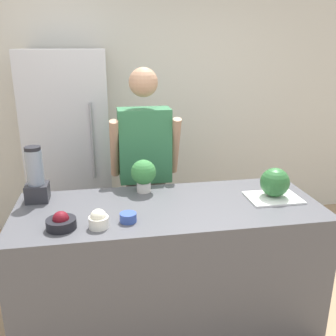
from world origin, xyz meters
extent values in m
cube|color=silver|center=(0.00, 2.13, 1.30)|extent=(8.00, 0.06, 2.60)
cube|color=#4C4C51|center=(0.00, 0.40, 0.45)|extent=(2.02, 0.80, 0.91)
cube|color=#B7B7BC|center=(-0.72, 1.72, 0.95)|extent=(0.74, 0.72, 1.89)
cylinder|color=gray|center=(-0.50, 1.35, 1.13)|extent=(0.02, 0.02, 0.66)
cube|color=gray|center=(-0.08, 1.10, 0.42)|extent=(0.32, 0.18, 0.85)
cube|color=#337247|center=(-0.08, 1.10, 1.15)|extent=(0.42, 0.22, 0.60)
sphere|color=tan|center=(-0.08, 1.10, 1.65)|extent=(0.23, 0.23, 0.23)
cylinder|color=tan|center=(-0.32, 1.06, 1.13)|extent=(0.07, 0.24, 0.50)
cylinder|color=tan|center=(0.17, 1.06, 1.13)|extent=(0.07, 0.24, 0.50)
cube|color=white|center=(0.73, 0.39, 0.91)|extent=(0.36, 0.27, 0.01)
sphere|color=#2D6B33|center=(0.74, 0.41, 1.02)|extent=(0.20, 0.20, 0.20)
cylinder|color=black|center=(-0.67, 0.19, 0.94)|extent=(0.17, 0.17, 0.06)
sphere|color=maroon|center=(-0.67, 0.19, 0.97)|extent=(0.09, 0.09, 0.09)
cylinder|color=white|center=(-0.46, 0.16, 0.94)|extent=(0.12, 0.12, 0.07)
sphere|color=white|center=(-0.46, 0.16, 0.97)|extent=(0.10, 0.10, 0.10)
cylinder|color=#334C9E|center=(-0.28, 0.21, 0.93)|extent=(0.10, 0.10, 0.06)
cube|color=#28282D|center=(-0.87, 0.64, 0.97)|extent=(0.15, 0.15, 0.12)
cylinder|color=gray|center=(-0.87, 0.64, 1.15)|extent=(0.11, 0.11, 0.24)
cylinder|color=black|center=(-0.87, 0.64, 1.28)|extent=(0.11, 0.11, 0.02)
cylinder|color=beige|center=(-0.14, 0.68, 0.94)|extent=(0.10, 0.10, 0.07)
sphere|color=#387F3D|center=(-0.14, 0.68, 1.06)|extent=(0.18, 0.18, 0.18)
camera|label=1|loc=(-0.40, -1.84, 1.92)|focal=40.00mm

